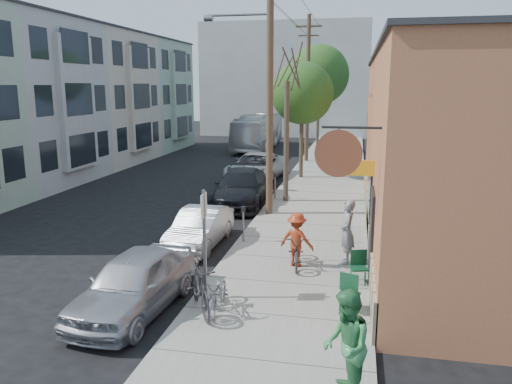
% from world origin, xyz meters
% --- Properties ---
extents(ground, '(120.00, 120.00, 0.00)m').
position_xyz_m(ground, '(0.00, 0.00, 0.00)').
color(ground, black).
extents(sidewalk, '(4.50, 58.00, 0.15)m').
position_xyz_m(sidewalk, '(4.25, 11.00, 0.07)').
color(sidewalk, gray).
rests_on(sidewalk, ground).
extents(cafe_building, '(6.60, 20.20, 6.61)m').
position_xyz_m(cafe_building, '(8.99, 4.99, 3.30)').
color(cafe_building, '#A15D3C').
rests_on(cafe_building, ground).
extents(apartment_row, '(6.30, 32.00, 9.00)m').
position_xyz_m(apartment_row, '(-11.85, 14.00, 4.50)').
color(apartment_row, '#97AF94').
rests_on(apartment_row, ground).
extents(end_cap_building, '(18.00, 8.00, 12.00)m').
position_xyz_m(end_cap_building, '(-2.00, 42.00, 6.00)').
color(end_cap_building, '#A7A8A2').
rests_on(end_cap_building, ground).
extents(sign_post, '(0.07, 0.45, 2.80)m').
position_xyz_m(sign_post, '(2.35, -3.37, 1.83)').
color(sign_post, slate).
rests_on(sign_post, sidewalk).
extents(parking_meter_near, '(0.14, 0.14, 1.24)m').
position_xyz_m(parking_meter_near, '(2.25, 1.38, 0.98)').
color(parking_meter_near, slate).
rests_on(parking_meter_near, sidewalk).
extents(parking_meter_far, '(0.14, 0.14, 1.24)m').
position_xyz_m(parking_meter_far, '(2.25, 8.11, 0.98)').
color(parking_meter_far, slate).
rests_on(parking_meter_far, sidewalk).
extents(utility_pole_near, '(3.57, 0.28, 10.00)m').
position_xyz_m(utility_pole_near, '(2.39, 5.38, 5.41)').
color(utility_pole_near, '#503A28').
rests_on(utility_pole_near, sidewalk).
extents(utility_pole_far, '(1.80, 0.28, 10.00)m').
position_xyz_m(utility_pole_far, '(2.45, 20.70, 5.34)').
color(utility_pole_far, '#503A28').
rests_on(utility_pole_far, sidewalk).
extents(tree_bare, '(0.24, 0.24, 5.47)m').
position_xyz_m(tree_bare, '(2.80, 7.85, 2.88)').
color(tree_bare, '#44392C').
rests_on(tree_bare, sidewalk).
extents(tree_leafy_mid, '(3.55, 3.55, 6.63)m').
position_xyz_m(tree_leafy_mid, '(2.80, 14.14, 4.99)').
color(tree_leafy_mid, '#44392C').
rests_on(tree_leafy_mid, sidewalk).
extents(tree_leafy_far, '(4.74, 4.74, 8.47)m').
position_xyz_m(tree_leafy_far, '(2.80, 26.04, 6.24)').
color(tree_leafy_far, '#44392C').
rests_on(tree_leafy_far, sidewalk).
extents(patio_chair_a, '(0.63, 0.63, 0.88)m').
position_xyz_m(patio_chair_a, '(6.14, -1.63, 0.59)').
color(patio_chair_a, '#124026').
rests_on(patio_chair_a, sidewalk).
extents(patio_chair_b, '(0.63, 0.63, 0.88)m').
position_xyz_m(patio_chair_b, '(5.91, -3.48, 0.59)').
color(patio_chair_b, '#124026').
rests_on(patio_chair_b, sidewalk).
extents(patron_grey, '(0.53, 0.75, 1.95)m').
position_xyz_m(patron_grey, '(5.78, -0.07, 1.13)').
color(patron_grey, gray).
rests_on(patron_grey, sidewalk).
extents(patron_green, '(0.87, 1.05, 1.97)m').
position_xyz_m(patron_green, '(5.92, -6.92, 1.14)').
color(patron_green, '#327F45').
rests_on(patron_green, sidewalk).
extents(cyclist, '(1.17, 0.86, 1.62)m').
position_xyz_m(cyclist, '(4.33, -0.62, 0.96)').
color(cyclist, '#993116').
rests_on(cyclist, sidewalk).
extents(cyclist_bike, '(0.91, 1.95, 0.99)m').
position_xyz_m(cyclist_bike, '(4.33, -0.62, 0.64)').
color(cyclist_bike, black).
rests_on(cyclist_bike, sidewalk).
extents(parked_bike_a, '(1.45, 2.01, 1.19)m').
position_xyz_m(parked_bike_a, '(2.46, -4.14, 0.75)').
color(parked_bike_a, black).
rests_on(parked_bike_a, sidewalk).
extents(parked_bike_b, '(0.66, 1.68, 0.87)m').
position_xyz_m(parked_bike_b, '(2.86, -4.00, 0.58)').
color(parked_bike_b, slate).
rests_on(parked_bike_b, sidewalk).
extents(car_0, '(2.07, 4.48, 1.48)m').
position_xyz_m(car_0, '(0.80, -4.18, 0.74)').
color(car_0, '#A4A4AB').
rests_on(car_0, ground).
extents(car_1, '(1.45, 3.95, 1.29)m').
position_xyz_m(car_1, '(0.80, 1.03, 0.65)').
color(car_1, '#B8BCC0').
rests_on(car_1, ground).
extents(car_2, '(2.62, 5.65, 1.60)m').
position_xyz_m(car_2, '(0.80, 7.28, 0.80)').
color(car_2, black).
rests_on(car_2, ground).
extents(car_3, '(3.12, 5.90, 1.58)m').
position_xyz_m(car_3, '(0.26, 13.37, 0.79)').
color(car_3, '#ADB1B5').
rests_on(car_3, ground).
extents(bus, '(2.56, 10.68, 2.97)m').
position_xyz_m(bus, '(-2.47, 27.87, 1.48)').
color(bus, silver).
rests_on(bus, ground).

